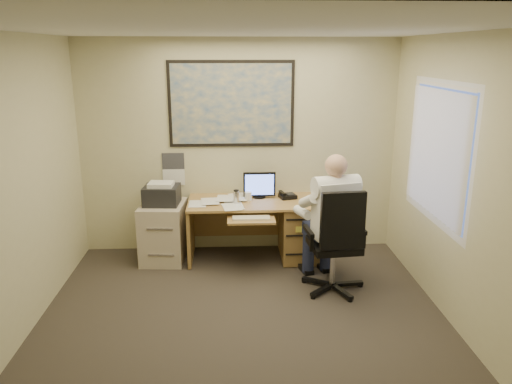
{
  "coord_description": "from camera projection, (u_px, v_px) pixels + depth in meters",
  "views": [
    {
      "loc": [
        -0.1,
        -4.0,
        2.54
      ],
      "look_at": [
        0.17,
        1.3,
        1.03
      ],
      "focal_mm": 35.0,
      "sensor_mm": 36.0,
      "label": 1
    }
  ],
  "objects": [
    {
      "name": "room_shell",
      "position": [
        243.0,
        198.0,
        4.17
      ],
      "size": [
        4.0,
        4.5,
        2.7
      ],
      "color": "#322D27",
      "rests_on": "ground"
    },
    {
      "name": "desk",
      "position": [
        280.0,
        224.0,
        6.27
      ],
      "size": [
        1.6,
        0.97,
        1.07
      ],
      "color": "#B2894C",
      "rests_on": "ground"
    },
    {
      "name": "world_map",
      "position": [
        231.0,
        104.0,
        6.16
      ],
      "size": [
        1.56,
        0.03,
        1.06
      ],
      "primitive_type": "cube",
      "color": "#1E4C93",
      "rests_on": "room_shell"
    },
    {
      "name": "wall_calendar",
      "position": [
        173.0,
        169.0,
        6.36
      ],
      "size": [
        0.28,
        0.01,
        0.42
      ],
      "primitive_type": "cube",
      "color": "white",
      "rests_on": "room_shell"
    },
    {
      "name": "window_blinds",
      "position": [
        438.0,
        153.0,
        4.99
      ],
      "size": [
        0.06,
        1.4,
        1.3
      ],
      "primitive_type": null,
      "color": "silver",
      "rests_on": "room_shell"
    },
    {
      "name": "filing_cabinet",
      "position": [
        163.0,
        227.0,
        6.18
      ],
      "size": [
        0.57,
        0.66,
        1.01
      ],
      "rotation": [
        0.0,
        0.0,
        -0.08
      ],
      "color": "beige",
      "rests_on": "ground"
    },
    {
      "name": "office_chair",
      "position": [
        334.0,
        262.0,
        5.38
      ],
      "size": [
        0.77,
        0.77,
        1.18
      ],
      "rotation": [
        0.0,
        0.0,
        0.1
      ],
      "color": "black",
      "rests_on": "ground"
    },
    {
      "name": "person",
      "position": [
        334.0,
        223.0,
        5.35
      ],
      "size": [
        0.82,
        1.02,
        1.51
      ],
      "primitive_type": null,
      "rotation": [
        0.0,
        0.0,
        0.23
      ],
      "color": "white",
      "rests_on": "office_chair"
    }
  ]
}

